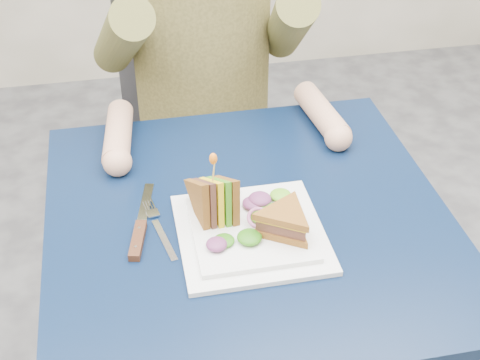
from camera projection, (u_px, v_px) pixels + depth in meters
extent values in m
cube|color=black|center=(249.00, 221.00, 1.26)|extent=(0.75, 0.75, 0.03)
cylinder|color=#595B5E|center=(97.00, 267.00, 1.68)|extent=(0.04, 0.04, 0.70)
cylinder|color=#595B5E|center=(341.00, 234.00, 1.78)|extent=(0.04, 0.04, 0.70)
cube|color=#47474C|center=(205.00, 159.00, 1.88)|extent=(0.42, 0.40, 0.04)
cube|color=#47474C|center=(192.00, 50.00, 1.87)|extent=(0.42, 0.03, 0.46)
cylinder|color=#47474C|center=(153.00, 270.00, 1.86)|extent=(0.02, 0.02, 0.43)
cylinder|color=#47474C|center=(279.00, 253.00, 1.92)|extent=(0.02, 0.02, 0.43)
cylinder|color=#47474C|center=(143.00, 196.00, 2.13)|extent=(0.02, 0.02, 0.43)
cylinder|color=#47474C|center=(254.00, 183.00, 2.18)|extent=(0.02, 0.02, 0.43)
cylinder|color=brown|center=(201.00, 22.00, 1.62)|extent=(0.34, 0.34, 0.52)
cylinder|color=brown|center=(121.00, 38.00, 1.51)|extent=(0.15, 0.39, 0.31)
cylinder|color=tan|center=(118.00, 134.00, 1.42)|extent=(0.08, 0.20, 0.06)
sphere|color=tan|center=(117.00, 162.00, 1.34)|extent=(0.06, 0.06, 0.06)
cylinder|color=brown|center=(288.00, 25.00, 1.57)|extent=(0.15, 0.39, 0.31)
cylinder|color=tan|center=(322.00, 113.00, 1.49)|extent=(0.08, 0.20, 0.06)
sphere|color=tan|center=(338.00, 138.00, 1.41)|extent=(0.06, 0.06, 0.06)
cube|color=white|center=(251.00, 234.00, 1.20)|extent=(0.26, 0.26, 0.01)
cube|color=white|center=(251.00, 229.00, 1.19)|extent=(0.21, 0.21, 0.01)
cube|color=silver|center=(165.00, 240.00, 1.19)|extent=(0.04, 0.12, 0.00)
cube|color=silver|center=(153.00, 213.00, 1.25)|extent=(0.03, 0.03, 0.00)
cube|color=silver|center=(145.00, 206.00, 1.26)|extent=(0.01, 0.03, 0.00)
cube|color=silver|center=(148.00, 205.00, 1.27)|extent=(0.01, 0.03, 0.00)
cube|color=silver|center=(150.00, 205.00, 1.27)|extent=(0.01, 0.03, 0.00)
cube|color=silver|center=(153.00, 204.00, 1.27)|extent=(0.01, 0.03, 0.00)
cube|color=silver|center=(145.00, 206.00, 1.27)|extent=(0.05, 0.14, 0.00)
cube|color=black|center=(138.00, 240.00, 1.18)|extent=(0.04, 0.10, 0.01)
cylinder|color=silver|center=(139.00, 228.00, 1.20)|extent=(0.01, 0.01, 0.00)
cylinder|color=silver|center=(136.00, 247.00, 1.16)|extent=(0.01, 0.01, 0.00)
cylinder|color=tan|center=(214.00, 172.00, 1.16)|extent=(0.01, 0.01, 0.06)
ellipsoid|color=orange|center=(213.00, 159.00, 1.14)|extent=(0.01, 0.01, 0.02)
torus|color=#9E4C7A|center=(259.00, 218.00, 1.19)|extent=(0.04, 0.04, 0.02)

